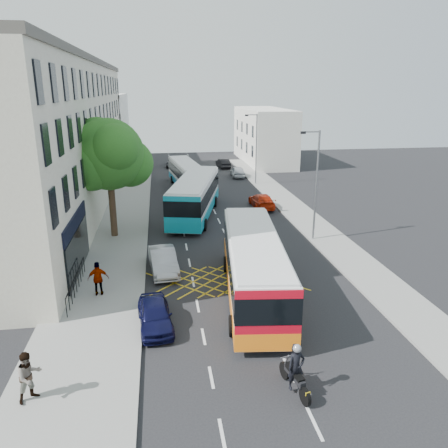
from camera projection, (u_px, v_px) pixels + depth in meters
name	position (u px, v px, depth m)	size (l,w,h in m)	color
ground	(271.00, 331.00, 20.58)	(120.00, 120.00, 0.00)	black
pavement_left	(115.00, 236.00, 33.52)	(5.00, 70.00, 0.15)	gray
pavement_right	(314.00, 227.00, 35.77)	(3.00, 70.00, 0.15)	gray
terrace_main	(57.00, 136.00, 39.71)	(8.30, 45.00, 13.50)	beige
terrace_far	(100.00, 127.00, 69.03)	(8.00, 20.00, 10.00)	silver
building_right	(264.00, 136.00, 66.23)	(6.00, 18.00, 8.00)	silver
street_tree	(108.00, 155.00, 31.63)	(6.30, 5.70, 8.80)	#382619
lamp_near	(315.00, 180.00, 31.40)	(1.45, 0.15, 8.00)	slate
lamp_far	(255.00, 145.00, 50.27)	(1.45, 0.15, 8.00)	slate
railings	(76.00, 283.00, 24.01)	(0.08, 5.60, 1.14)	black
bus_near	(254.00, 265.00, 23.60)	(4.16, 12.34, 3.40)	silver
bus_mid	(195.00, 196.00, 38.46)	(5.71, 12.67, 3.47)	silver
bus_far	(186.00, 174.00, 49.71)	(3.73, 10.66, 2.93)	silver
motorbike	(296.00, 370.00, 16.24)	(0.81, 2.27, 2.03)	black
parked_car_blue	(155.00, 315.00, 20.76)	(1.55, 3.84, 1.31)	black
parked_car_silver	(163.00, 261.00, 27.04)	(1.53, 4.38, 1.44)	#A1A3A8
red_hatchback	(262.00, 201.00, 41.57)	(1.88, 4.63, 1.34)	#B22107
distant_car_grey	(174.00, 162.00, 63.23)	(2.11, 4.57, 1.27)	#3E4146
distant_car_silver	(238.00, 172.00, 55.90)	(1.63, 4.06, 1.38)	#B6B9BE
distant_car_dark	(223.00, 163.00, 62.37)	(1.36, 3.91, 1.29)	black
pedestrian_near	(29.00, 376.00, 15.60)	(0.94, 0.73, 1.93)	gray
pedestrian_far	(98.00, 279.00, 23.61)	(1.12, 0.47, 1.91)	gray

